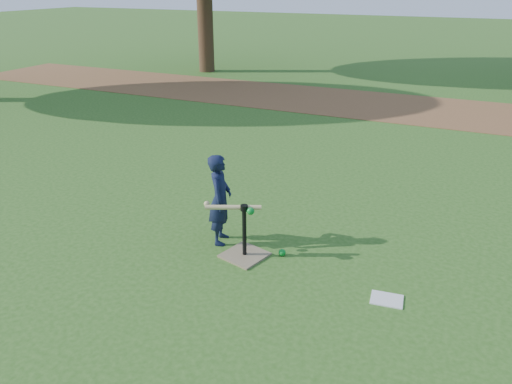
% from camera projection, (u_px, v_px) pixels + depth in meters
% --- Properties ---
extents(ground, '(80.00, 80.00, 0.00)m').
position_uv_depth(ground, '(225.00, 240.00, 5.83)').
color(ground, '#285116').
rests_on(ground, ground).
extents(dirt_strip, '(24.00, 3.00, 0.01)m').
position_uv_depth(dirt_strip, '(370.00, 105.00, 12.09)').
color(dirt_strip, brown).
rests_on(dirt_strip, ground).
extents(child, '(0.36, 0.45, 1.06)m').
position_uv_depth(child, '(220.00, 199.00, 5.60)').
color(child, black).
rests_on(child, ground).
extents(wiffle_ball_ground, '(0.08, 0.08, 0.08)m').
position_uv_depth(wiffle_ball_ground, '(282.00, 252.00, 5.48)').
color(wiffle_ball_ground, '#0C8425').
rests_on(wiffle_ball_ground, ground).
extents(clipboard, '(0.32, 0.26, 0.01)m').
position_uv_depth(clipboard, '(387.00, 299.00, 4.73)').
color(clipboard, silver).
rests_on(clipboard, ground).
extents(batting_tee, '(0.53, 0.53, 0.61)m').
position_uv_depth(batting_tee, '(245.00, 247.00, 5.45)').
color(batting_tee, '#7E6D50').
rests_on(batting_tee, ground).
extents(swing_action, '(0.62, 0.29, 0.08)m').
position_uv_depth(swing_action, '(234.00, 208.00, 5.29)').
color(swing_action, tan).
rests_on(swing_action, ground).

